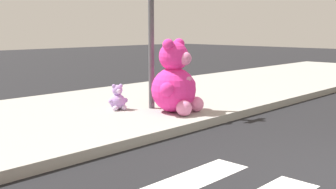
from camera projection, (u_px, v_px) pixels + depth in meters
sidewalk at (85, 114)px, 7.85m from camera, size 28.00×4.40×0.15m
sign_pole at (151, 19)px, 7.74m from camera, size 0.56×0.11×3.20m
plush_pink_large at (176, 83)px, 7.55m from camera, size 1.02×0.94×1.35m
plush_lavender at (118, 99)px, 7.83m from camera, size 0.36×0.35×0.49m
plush_tan at (171, 87)px, 8.96m from camera, size 0.49×0.47×0.66m
plush_red at (170, 91)px, 8.45m from camera, size 0.50×0.44×0.64m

